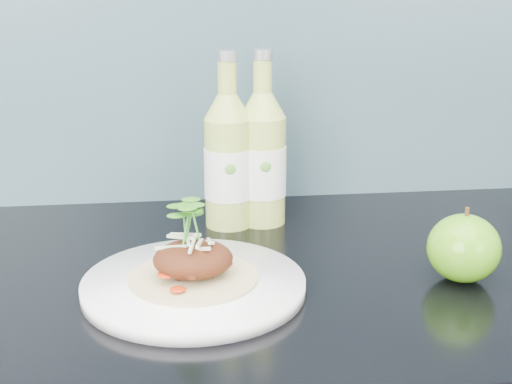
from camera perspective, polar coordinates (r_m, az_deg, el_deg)
dinner_plate at (r=0.84m, az=-4.99°, el=-7.44°), size 0.34×0.34×0.02m
pork_taco at (r=0.82m, az=-5.06°, el=-5.15°), size 0.15×0.15×0.10m
green_apple at (r=0.89m, az=16.29°, el=-4.33°), size 0.10×0.10×0.09m
cider_bottle_left at (r=1.02m, az=-2.25°, el=2.48°), size 0.08×0.08×0.25m
cider_bottle_right at (r=1.03m, az=0.52°, el=2.65°), size 0.07×0.07×0.25m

